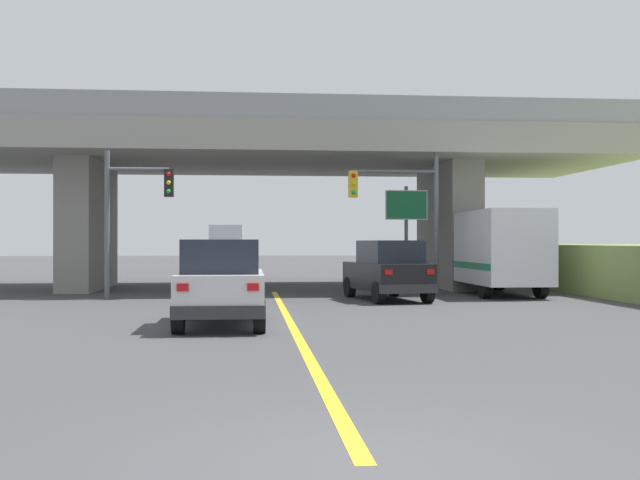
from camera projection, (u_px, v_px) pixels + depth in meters
The scene contains 10 objects.
ground at pixel (272, 288), 33.12m from camera, with size 160.00×160.00×0.00m, color #424244.
overpass_bridge at pixel (272, 165), 33.14m from camera, with size 29.26×10.84×7.33m.
lane_divider_stripe at pixel (291, 323), 18.63m from camera, with size 0.20×23.82×0.01m, color yellow.
suv_lead at pixel (221, 283), 18.06m from camera, with size 1.99×4.34×2.02m.
suv_crossing at pixel (388, 270), 26.15m from camera, with size 2.53×4.60×2.02m.
box_truck at pixel (496, 251), 28.91m from camera, with size 2.33×6.72×3.11m.
traffic_signal_nearside at pixel (406, 204), 28.41m from camera, with size 3.34×0.36×5.32m.
traffic_signal_farside at pixel (130, 205), 26.84m from camera, with size 2.36×0.36×5.14m.
highway_sign at pixel (406, 214), 30.64m from camera, with size 1.69×0.17×4.18m.
semi_truck_distant at pixel (227, 246), 56.51m from camera, with size 2.33×7.27×3.16m.
Camera 1 is at (-1.03, -6.71, 1.96)m, focal length 43.51 mm.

